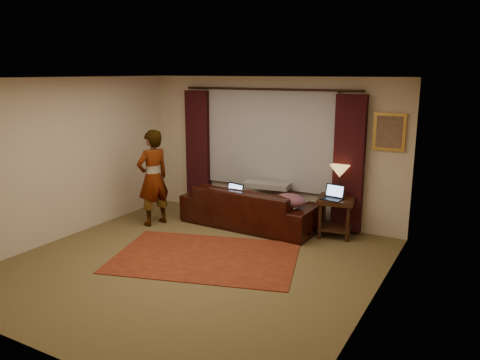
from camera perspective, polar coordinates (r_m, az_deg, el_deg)
name	(u,v)px	position (r m, az deg, el deg)	size (l,w,h in m)	color
floor	(193,264)	(6.82, -5.75, -10.17)	(5.00, 5.00, 0.01)	brown
ceiling	(188,78)	(6.27, -6.30, 12.26)	(5.00, 5.00, 0.02)	silver
wall_back	(270,149)	(8.55, 3.67, 3.76)	(5.00, 0.02, 2.60)	beige
wall_front	(33,227)	(4.68, -23.93, -5.25)	(5.00, 0.02, 2.60)	beige
wall_left	(64,159)	(8.10, -20.65, 2.42)	(0.02, 5.00, 2.60)	beige
wall_right	(376,199)	(5.42, 16.20, -2.22)	(0.02, 5.00, 2.60)	beige
sheer_curtain	(269,139)	(8.47, 3.52, 5.04)	(2.50, 0.05, 1.80)	#A2A2A9
drape_left	(198,150)	(9.21, -5.10, 3.65)	(0.50, 0.14, 2.30)	black
drape_right	(349,165)	(7.95, 13.12, 1.85)	(0.50, 0.14, 2.30)	black
curtain_rod	(268,89)	(8.34, 3.45, 10.99)	(0.04, 0.04, 3.40)	black
picture_frame	(389,132)	(7.79, 17.75, 5.60)	(0.50, 0.04, 0.60)	gold
sofa	(250,199)	(8.24, 1.21, -2.35)	(2.42, 1.05, 0.98)	black
throw_blanket	(267,171)	(8.25, 3.32, 1.15)	(0.81, 0.32, 0.10)	gray
clothing_pile	(290,201)	(7.76, 6.08, -2.55)	(0.53, 0.41, 0.22)	brown
laptop_sofa	(230,192)	(8.20, -1.20, -1.49)	(0.36, 0.39, 0.26)	black
area_rug	(205,257)	(7.03, -4.23, -9.33)	(2.66, 1.77, 0.01)	maroon
end_table	(335,217)	(7.93, 11.56, -4.44)	(0.57, 0.57, 0.66)	black
tiffany_lamp	(339,181)	(7.86, 12.00, -0.11)	(0.33, 0.33, 0.53)	olive
laptop_table	(332,193)	(7.67, 11.13, -1.53)	(0.32, 0.35, 0.23)	black
person	(153,178)	(8.38, -10.56, 0.26)	(0.50, 0.50, 1.71)	gray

